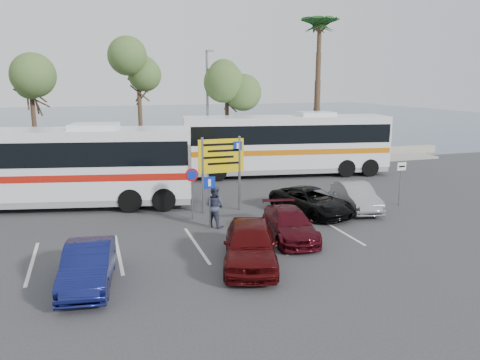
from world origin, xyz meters
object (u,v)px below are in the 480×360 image
object	(u,v)px
coach_bus_left	(55,169)
car_maroon	(290,224)
street_lamp_right	(208,104)
coach_bus_right	(286,146)
car_blue	(88,265)
direction_sign	(221,162)
suv_black	(311,201)
pedestrian_far	(215,206)
car_red	(250,244)
car_silver_b	(356,197)

from	to	relation	value
coach_bus_left	car_maroon	bearing A→B (deg)	-41.24
street_lamp_right	coach_bus_right	bearing A→B (deg)	-33.86
car_blue	car_maroon	world-z (taller)	car_blue
direction_sign	car_maroon	size ratio (longest dim) A/B	0.89
street_lamp_right	suv_black	bearing A→B (deg)	-81.00
coach_bus_left	suv_black	distance (m)	12.52
pedestrian_far	suv_black	bearing A→B (deg)	-122.43
car_red	suv_black	world-z (taller)	car_red
car_blue	car_silver_b	distance (m)	13.40
car_blue	car_silver_b	size ratio (longest dim) A/B	1.00
car_silver_b	car_red	bearing A→B (deg)	-134.31
car_blue	car_red	xyz separation A→B (m)	(5.24, 0.00, 0.10)
street_lamp_right	pedestrian_far	xyz separation A→B (m)	(-2.93, -12.52, -3.70)
direction_sign	coach_bus_right	size ratio (longest dim) A/B	0.26
direction_sign	coach_bus_left	bearing A→B (deg)	156.24
street_lamp_right	car_silver_b	bearing A→B (deg)	-70.30
direction_sign	coach_bus_left	distance (m)	8.22
car_blue	pedestrian_far	xyz separation A→B (m)	(5.20, 4.50, 0.25)
street_lamp_right	coach_bus_right	size ratio (longest dim) A/B	0.59
suv_black	direction_sign	bearing A→B (deg)	141.35
car_red	pedestrian_far	bearing A→B (deg)	108.77
coach_bus_left	car_maroon	world-z (taller)	coach_bus_left
coach_bus_left	car_blue	size ratio (longest dim) A/B	3.44
suv_black	coach_bus_left	bearing A→B (deg)	141.19
suv_black	pedestrian_far	distance (m)	4.87
coach_bus_right	car_silver_b	world-z (taller)	coach_bus_right
street_lamp_right	car_maroon	xyz separation A→B (m)	(-0.50, -14.91, -4.02)
car_silver_b	direction_sign	bearing A→B (deg)	175.83
street_lamp_right	car_blue	world-z (taller)	street_lamp_right
street_lamp_right	suv_black	size ratio (longest dim) A/B	1.81
coach_bus_left	car_blue	xyz separation A→B (m)	(1.37, -10.00, -1.27)
coach_bus_left	coach_bus_right	xyz separation A→B (m)	(14.00, 4.00, 0.02)
car_silver_b	pedestrian_far	xyz separation A→B (m)	(-7.23, -0.50, 0.25)
direction_sign	coach_bus_left	world-z (taller)	coach_bus_left
pedestrian_far	coach_bus_right	bearing A→B (deg)	-76.36
car_red	pedestrian_far	size ratio (longest dim) A/B	2.44
coach_bus_right	car_maroon	bearing A→B (deg)	-112.79
street_lamp_right	car_blue	bearing A→B (deg)	-115.54
car_red	car_blue	bearing A→B (deg)	-161.64
coach_bus_right	car_red	distance (m)	15.88
car_silver_b	suv_black	bearing A→B (deg)	-169.09
pedestrian_far	car_red	bearing A→B (deg)	142.07
suv_black	pedestrian_far	xyz separation A→B (m)	(-4.83, -0.50, 0.28)
direction_sign	car_silver_b	world-z (taller)	direction_sign
coach_bus_right	car_blue	size ratio (longest dim) A/B	3.47
coach_bus_right	car_red	xyz separation A→B (m)	(-7.40, -14.00, -1.19)
street_lamp_right	car_silver_b	size ratio (longest dim) A/B	2.04
car_maroon	suv_black	size ratio (longest dim) A/B	0.91
street_lamp_right	coach_bus_left	bearing A→B (deg)	-143.54
car_maroon	car_red	distance (m)	3.20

